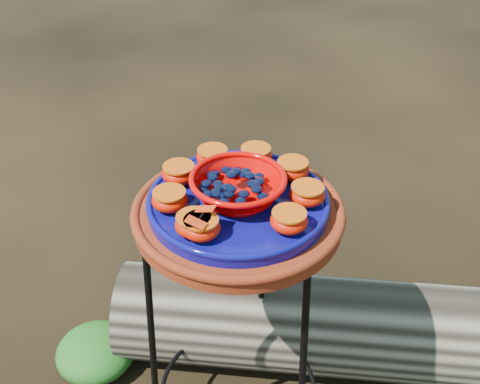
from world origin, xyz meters
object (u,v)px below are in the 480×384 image
(cobalt_plate, at_px, (238,203))
(red_bowl, at_px, (238,188))
(plant_stand, at_px, (238,335))
(driftwood_log, at_px, (383,330))
(terracotta_saucer, at_px, (238,215))

(cobalt_plate, distance_m, red_bowl, 0.04)
(plant_stand, bearing_deg, driftwood_log, 42.80)
(plant_stand, relative_size, cobalt_plate, 1.89)
(red_bowl, bearing_deg, terracotta_saucer, 0.00)
(terracotta_saucer, relative_size, red_bowl, 2.33)
(terracotta_saucer, bearing_deg, driftwood_log, 42.80)
(plant_stand, xyz_separation_m, cobalt_plate, (0.00, 0.00, 0.40))
(terracotta_saucer, xyz_separation_m, cobalt_plate, (0.00, 0.00, 0.03))
(terracotta_saucer, height_order, cobalt_plate, cobalt_plate)
(plant_stand, distance_m, driftwood_log, 0.51)
(plant_stand, relative_size, driftwood_log, 0.46)
(cobalt_plate, xyz_separation_m, red_bowl, (0.00, 0.00, 0.04))
(plant_stand, bearing_deg, red_bowl, 0.00)
(terracotta_saucer, xyz_separation_m, driftwood_log, (0.34, 0.32, -0.57))
(plant_stand, relative_size, red_bowl, 3.79)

